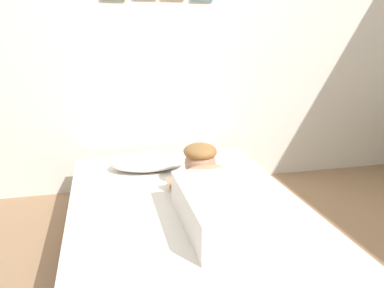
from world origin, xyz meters
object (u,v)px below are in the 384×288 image
Objects in this scene: bed at (187,229)px; cell_phone at (215,237)px; pillow at (149,161)px; person_lying at (218,193)px; coffee_cup at (204,173)px.

cell_phone is (0.04, -0.40, 0.17)m from bed.
bed is at bearing 95.87° from cell_phone.
cell_phone is (0.17, -0.99, -0.05)m from pillow.
bed is 2.07× the size of person_lying.
pillow is (-0.13, 0.60, 0.22)m from bed.
person_lying reaches higher than bed.
coffee_cup reaches higher than cell_phone.
cell_phone is at bearing -80.45° from pillow.
pillow is 3.71× the size of cell_phone.
pillow is 0.41m from coffee_cup.
pillow is 0.79m from person_lying.
coffee_cup reaches higher than bed.
bed is 0.65m from pillow.
cell_phone is at bearing -110.31° from person_lying.
pillow is 1.01m from cell_phone.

